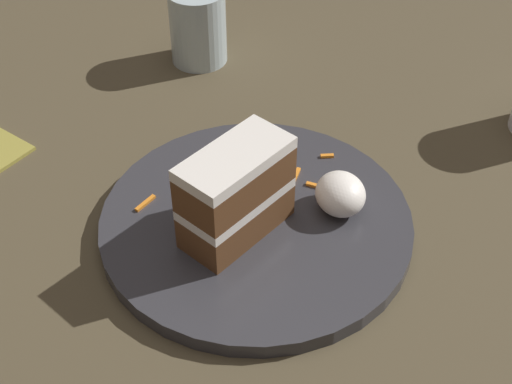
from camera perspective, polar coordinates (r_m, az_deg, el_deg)
name	(u,v)px	position (r m, az deg, el deg)	size (l,w,h in m)	color
ground_plane	(193,226)	(0.74, -5.09, -2.76)	(6.00, 6.00, 0.00)	black
dining_table	(192,214)	(0.72, -5.17, -1.77)	(0.99, 1.10, 0.04)	#4C422D
plate	(256,223)	(0.67, 0.00, -2.49)	(0.29, 0.29, 0.02)	#333338
cake_slice	(236,193)	(0.63, -1.62, -0.10)	(0.10, 0.11, 0.09)	brown
cream_dollop	(340,194)	(0.67, 6.77, -0.15)	(0.05, 0.05, 0.04)	white
orange_garnish	(237,161)	(0.73, -1.55, 2.53)	(0.05, 0.05, 0.01)	orange
carrot_shreds_scatter	(248,186)	(0.70, -0.63, 0.52)	(0.05, 0.21, 0.00)	orange
drinking_glass	(198,31)	(0.90, -4.64, 12.70)	(0.07, 0.07, 0.09)	silver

